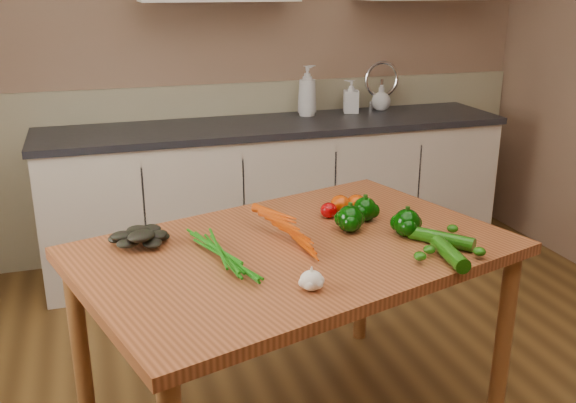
{
  "coord_description": "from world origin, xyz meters",
  "views": [
    {
      "loc": [
        -0.88,
        -1.5,
        1.7
      ],
      "look_at": [
        -0.17,
        0.77,
        0.89
      ],
      "focal_mm": 40.0,
      "sensor_mm": 36.0,
      "label": 1
    }
  ],
  "objects_px": {
    "tomato_b": "(340,204)",
    "soap_bottle_c": "(381,98)",
    "leafy_greens": "(141,233)",
    "pepper_a": "(350,219)",
    "soap_bottle_a": "(307,91)",
    "tomato_a": "(329,210)",
    "carrot_bunch": "(269,238)",
    "pepper_c": "(407,223)",
    "table": "(296,268)",
    "pepper_b": "(365,209)",
    "soap_bottle_b": "(351,96)",
    "garlic_bulb": "(312,280)",
    "tomato_c": "(356,204)",
    "zucchini_b": "(450,254)",
    "zucchini_a": "(441,239)"
  },
  "relations": [
    {
      "from": "pepper_a",
      "to": "tomato_c",
      "type": "xyz_separation_m",
      "value": [
        0.11,
        0.19,
        -0.01
      ]
    },
    {
      "from": "tomato_a",
      "to": "tomato_c",
      "type": "relative_size",
      "value": 0.83
    },
    {
      "from": "table",
      "to": "pepper_a",
      "type": "xyz_separation_m",
      "value": [
        0.24,
        0.07,
        0.14
      ]
    },
    {
      "from": "pepper_b",
      "to": "tomato_a",
      "type": "height_order",
      "value": "pepper_b"
    },
    {
      "from": "pepper_c",
      "to": "leafy_greens",
      "type": "bearing_deg",
      "value": 168.67
    },
    {
      "from": "table",
      "to": "carrot_bunch",
      "type": "bearing_deg",
      "value": 158.73
    },
    {
      "from": "soap_bottle_a",
      "to": "soap_bottle_b",
      "type": "height_order",
      "value": "soap_bottle_a"
    },
    {
      "from": "soap_bottle_a",
      "to": "pepper_c",
      "type": "bearing_deg",
      "value": 154.01
    },
    {
      "from": "leafy_greens",
      "to": "tomato_c",
      "type": "xyz_separation_m",
      "value": [
        0.87,
        0.11,
        -0.02
      ]
    },
    {
      "from": "carrot_bunch",
      "to": "leafy_greens",
      "type": "height_order",
      "value": "leafy_greens"
    },
    {
      "from": "pepper_b",
      "to": "leafy_greens",
      "type": "bearing_deg",
      "value": -179.62
    },
    {
      "from": "soap_bottle_a",
      "to": "tomato_a",
      "type": "distance_m",
      "value": 1.64
    },
    {
      "from": "pepper_b",
      "to": "pepper_c",
      "type": "relative_size",
      "value": 0.93
    },
    {
      "from": "carrot_bunch",
      "to": "garlic_bulb",
      "type": "distance_m",
      "value": 0.36
    },
    {
      "from": "carrot_bunch",
      "to": "leafy_greens",
      "type": "distance_m",
      "value": 0.45
    },
    {
      "from": "garlic_bulb",
      "to": "tomato_b",
      "type": "xyz_separation_m",
      "value": [
        0.34,
        0.62,
        0.01
      ]
    },
    {
      "from": "garlic_bulb",
      "to": "pepper_b",
      "type": "bearing_deg",
      "value": 51.53
    },
    {
      "from": "pepper_b",
      "to": "zucchini_b",
      "type": "height_order",
      "value": "pepper_b"
    },
    {
      "from": "soap_bottle_c",
      "to": "tomato_a",
      "type": "relative_size",
      "value": 2.4
    },
    {
      "from": "tomato_a",
      "to": "table",
      "type": "bearing_deg",
      "value": -132.78
    },
    {
      "from": "table",
      "to": "tomato_b",
      "type": "xyz_separation_m",
      "value": [
        0.28,
        0.27,
        0.13
      ]
    },
    {
      "from": "leafy_greens",
      "to": "pepper_a",
      "type": "bearing_deg",
      "value": -6.28
    },
    {
      "from": "pepper_c",
      "to": "zucchini_b",
      "type": "height_order",
      "value": "pepper_c"
    },
    {
      "from": "leafy_greens",
      "to": "tomato_c",
      "type": "relative_size",
      "value": 2.63
    },
    {
      "from": "tomato_b",
      "to": "soap_bottle_c",
      "type": "bearing_deg",
      "value": 59.6
    },
    {
      "from": "pepper_c",
      "to": "soap_bottle_c",
      "type": "bearing_deg",
      "value": 67.47
    },
    {
      "from": "pepper_a",
      "to": "zucchini_a",
      "type": "height_order",
      "value": "pepper_a"
    },
    {
      "from": "table",
      "to": "pepper_c",
      "type": "height_order",
      "value": "pepper_c"
    },
    {
      "from": "tomato_a",
      "to": "zucchini_a",
      "type": "xyz_separation_m",
      "value": [
        0.28,
        -0.39,
        -0.01
      ]
    },
    {
      "from": "carrot_bunch",
      "to": "pepper_c",
      "type": "height_order",
      "value": "pepper_c"
    },
    {
      "from": "carrot_bunch",
      "to": "pepper_b",
      "type": "xyz_separation_m",
      "value": [
        0.44,
        0.15,
        0.01
      ]
    },
    {
      "from": "pepper_c",
      "to": "table",
      "type": "bearing_deg",
      "value": 174.98
    },
    {
      "from": "table",
      "to": "pepper_a",
      "type": "height_order",
      "value": "pepper_a"
    },
    {
      "from": "soap_bottle_b",
      "to": "pepper_b",
      "type": "xyz_separation_m",
      "value": [
        -0.63,
        -1.65,
        -0.15
      ]
    },
    {
      "from": "soap_bottle_c",
      "to": "zucchini_a",
      "type": "bearing_deg",
      "value": 113.24
    },
    {
      "from": "soap_bottle_a",
      "to": "tomato_c",
      "type": "bearing_deg",
      "value": 149.9
    },
    {
      "from": "soap_bottle_a",
      "to": "tomato_c",
      "type": "xyz_separation_m",
      "value": [
        -0.32,
        -1.54,
        -0.21
      ]
    },
    {
      "from": "tomato_c",
      "to": "zucchini_a",
      "type": "bearing_deg",
      "value": -70.07
    },
    {
      "from": "pepper_b",
      "to": "tomato_b",
      "type": "height_order",
      "value": "pepper_b"
    },
    {
      "from": "soap_bottle_c",
      "to": "tomato_b",
      "type": "relative_size",
      "value": 2.01
    },
    {
      "from": "soap_bottle_b",
      "to": "pepper_b",
      "type": "distance_m",
      "value": 1.77
    },
    {
      "from": "tomato_b",
      "to": "leafy_greens",
      "type": "bearing_deg",
      "value": -171.59
    },
    {
      "from": "tomato_c",
      "to": "pepper_c",
      "type": "bearing_deg",
      "value": -75.88
    },
    {
      "from": "pepper_c",
      "to": "zucchini_a",
      "type": "relative_size",
      "value": 0.43
    },
    {
      "from": "soap_bottle_b",
      "to": "carrot_bunch",
      "type": "distance_m",
      "value": 2.1
    },
    {
      "from": "soap_bottle_a",
      "to": "zucchini_b",
      "type": "distance_m",
      "value": 2.11
    },
    {
      "from": "soap_bottle_b",
      "to": "zucchini_b",
      "type": "distance_m",
      "value": 2.16
    },
    {
      "from": "pepper_a",
      "to": "zucchini_b",
      "type": "xyz_separation_m",
      "value": [
        0.22,
        -0.36,
        -0.02
      ]
    },
    {
      "from": "pepper_a",
      "to": "pepper_b",
      "type": "height_order",
      "value": "pepper_a"
    },
    {
      "from": "zucchini_a",
      "to": "garlic_bulb",
      "type": "bearing_deg",
      "value": -161.24
    }
  ]
}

